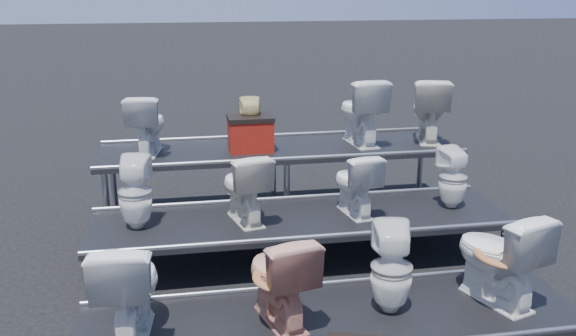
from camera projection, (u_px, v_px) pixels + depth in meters
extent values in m
plane|color=black|center=(301.00, 259.00, 6.61)|extent=(80.00, 80.00, 0.00)
cube|color=black|center=(332.00, 319.00, 5.37)|extent=(4.20, 1.20, 0.06)
cube|color=black|center=(301.00, 238.00, 6.55)|extent=(4.20, 1.20, 0.46)
cube|color=black|center=(280.00, 182.00, 7.72)|extent=(4.20, 1.20, 0.86)
imported|color=white|center=(129.00, 287.00, 4.96)|extent=(0.55, 0.86, 0.83)
imported|color=tan|center=(279.00, 277.00, 5.18)|extent=(0.60, 0.85, 0.79)
imported|color=white|center=(392.00, 268.00, 5.34)|extent=(0.42, 0.42, 0.78)
imported|color=white|center=(498.00, 256.00, 5.50)|extent=(0.71, 0.94, 0.85)
imported|color=white|center=(135.00, 193.00, 6.10)|extent=(0.36, 0.37, 0.71)
imported|color=silver|center=(244.00, 187.00, 6.28)|extent=(0.53, 0.76, 0.71)
imported|color=white|center=(355.00, 183.00, 6.49)|extent=(0.46, 0.69, 0.65)
imported|color=white|center=(453.00, 178.00, 6.67)|extent=(0.34, 0.35, 0.65)
imported|color=white|center=(147.00, 124.00, 7.24)|extent=(0.50, 0.73, 0.68)
imported|color=#E2CE88|center=(251.00, 123.00, 7.45)|extent=(0.29, 0.29, 0.60)
imported|color=white|center=(361.00, 111.00, 7.66)|extent=(0.52, 0.82, 0.80)
imported|color=silver|center=(429.00, 109.00, 7.81)|extent=(0.62, 0.85, 0.78)
cube|color=maroon|center=(250.00, 135.00, 7.41)|extent=(0.50, 0.40, 0.36)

